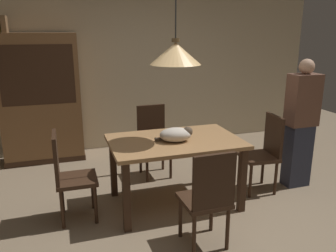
{
  "coord_description": "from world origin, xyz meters",
  "views": [
    {
      "loc": [
        -1.12,
        -2.88,
        1.9
      ],
      "look_at": [
        0.01,
        0.65,
        0.85
      ],
      "focal_mm": 36.81,
      "sensor_mm": 36.0,
      "label": 1
    }
  ],
  "objects_px": {
    "dining_table": "(175,148)",
    "chair_far_back": "(153,137)",
    "chair_near_front": "(208,196)",
    "pendant_lamp": "(176,53)",
    "chair_right_side": "(265,150)",
    "person_standing": "(301,124)",
    "cat_sleeping": "(177,134)",
    "book_brown_thick": "(4,24)",
    "hutch_bookcase": "(41,102)",
    "chair_left_side": "(68,173)"
  },
  "relations": [
    {
      "from": "chair_near_front",
      "to": "person_standing",
      "type": "distance_m",
      "value": 1.84
    },
    {
      "from": "chair_right_side",
      "to": "person_standing",
      "type": "bearing_deg",
      "value": -0.18
    },
    {
      "from": "chair_far_back",
      "to": "hutch_bookcase",
      "type": "relative_size",
      "value": 0.5
    },
    {
      "from": "dining_table",
      "to": "chair_right_side",
      "type": "distance_m",
      "value": 1.14
    },
    {
      "from": "chair_near_front",
      "to": "person_standing",
      "type": "xyz_separation_m",
      "value": [
        1.6,
        0.87,
        0.28
      ]
    },
    {
      "from": "cat_sleeping",
      "to": "person_standing",
      "type": "height_order",
      "value": "person_standing"
    },
    {
      "from": "chair_near_front",
      "to": "book_brown_thick",
      "type": "xyz_separation_m",
      "value": [
        -1.77,
        2.75,
        1.45
      ]
    },
    {
      "from": "dining_table",
      "to": "cat_sleeping",
      "type": "distance_m",
      "value": 0.19
    },
    {
      "from": "cat_sleeping",
      "to": "chair_near_front",
      "type": "bearing_deg",
      "value": -89.56
    },
    {
      "from": "pendant_lamp",
      "to": "hutch_bookcase",
      "type": "distance_m",
      "value": 2.46
    },
    {
      "from": "dining_table",
      "to": "hutch_bookcase",
      "type": "xyz_separation_m",
      "value": [
        -1.41,
        1.87,
        0.24
      ]
    },
    {
      "from": "chair_left_side",
      "to": "chair_right_side",
      "type": "relative_size",
      "value": 1.0
    },
    {
      "from": "chair_left_side",
      "to": "pendant_lamp",
      "type": "distance_m",
      "value": 1.61
    },
    {
      "from": "person_standing",
      "to": "chair_far_back",
      "type": "bearing_deg",
      "value": 151.05
    },
    {
      "from": "pendant_lamp",
      "to": "book_brown_thick",
      "type": "height_order",
      "value": "pendant_lamp"
    },
    {
      "from": "chair_left_side",
      "to": "person_standing",
      "type": "distance_m",
      "value": 2.74
    },
    {
      "from": "chair_left_side",
      "to": "pendant_lamp",
      "type": "height_order",
      "value": "pendant_lamp"
    },
    {
      "from": "chair_far_back",
      "to": "hutch_bookcase",
      "type": "xyz_separation_m",
      "value": [
        -1.4,
        0.99,
        0.38
      ]
    },
    {
      "from": "chair_near_front",
      "to": "chair_left_side",
      "type": "xyz_separation_m",
      "value": [
        -1.13,
        0.88,
        0.0
      ]
    },
    {
      "from": "chair_near_front",
      "to": "person_standing",
      "type": "relative_size",
      "value": 0.59
    },
    {
      "from": "hutch_bookcase",
      "to": "book_brown_thick",
      "type": "relative_size",
      "value": 7.71
    },
    {
      "from": "dining_table",
      "to": "book_brown_thick",
      "type": "bearing_deg",
      "value": 133.35
    },
    {
      "from": "pendant_lamp",
      "to": "person_standing",
      "type": "xyz_separation_m",
      "value": [
        1.6,
        -0.01,
        -0.88
      ]
    },
    {
      "from": "chair_near_front",
      "to": "pendant_lamp",
      "type": "distance_m",
      "value": 1.45
    },
    {
      "from": "chair_right_side",
      "to": "chair_far_back",
      "type": "bearing_deg",
      "value": 141.92
    },
    {
      "from": "dining_table",
      "to": "chair_right_side",
      "type": "relative_size",
      "value": 1.51
    },
    {
      "from": "pendant_lamp",
      "to": "book_brown_thick",
      "type": "relative_size",
      "value": 5.42
    },
    {
      "from": "dining_table",
      "to": "chair_right_side",
      "type": "bearing_deg",
      "value": -0.37
    },
    {
      "from": "chair_near_front",
      "to": "book_brown_thick",
      "type": "height_order",
      "value": "book_brown_thick"
    },
    {
      "from": "chair_right_side",
      "to": "chair_near_front",
      "type": "bearing_deg",
      "value": -142.28
    },
    {
      "from": "chair_near_front",
      "to": "chair_right_side",
      "type": "bearing_deg",
      "value": 37.72
    },
    {
      "from": "chair_near_front",
      "to": "dining_table",
      "type": "bearing_deg",
      "value": 90.12
    },
    {
      "from": "chair_right_side",
      "to": "hutch_bookcase",
      "type": "height_order",
      "value": "hutch_bookcase"
    },
    {
      "from": "dining_table",
      "to": "chair_far_back",
      "type": "distance_m",
      "value": 0.89
    },
    {
      "from": "chair_left_side",
      "to": "pendant_lamp",
      "type": "bearing_deg",
      "value": -0.05
    },
    {
      "from": "chair_left_side",
      "to": "chair_right_side",
      "type": "height_order",
      "value": "same"
    },
    {
      "from": "chair_left_side",
      "to": "book_brown_thick",
      "type": "distance_m",
      "value": 2.45
    },
    {
      "from": "dining_table",
      "to": "chair_right_side",
      "type": "height_order",
      "value": "chair_right_side"
    },
    {
      "from": "pendant_lamp",
      "to": "chair_far_back",
      "type": "bearing_deg",
      "value": 90.15
    },
    {
      "from": "chair_right_side",
      "to": "book_brown_thick",
      "type": "bearing_deg",
      "value": 147.02
    },
    {
      "from": "chair_far_back",
      "to": "chair_near_front",
      "type": "distance_m",
      "value": 1.76
    },
    {
      "from": "cat_sleeping",
      "to": "pendant_lamp",
      "type": "height_order",
      "value": "pendant_lamp"
    },
    {
      "from": "person_standing",
      "to": "chair_left_side",
      "type": "bearing_deg",
      "value": 179.8
    },
    {
      "from": "chair_left_side",
      "to": "chair_near_front",
      "type": "bearing_deg",
      "value": -37.88
    },
    {
      "from": "chair_left_side",
      "to": "hutch_bookcase",
      "type": "bearing_deg",
      "value": 98.48
    },
    {
      "from": "chair_left_side",
      "to": "dining_table",
      "type": "bearing_deg",
      "value": -0.05
    },
    {
      "from": "chair_far_back",
      "to": "chair_near_front",
      "type": "xyz_separation_m",
      "value": [
        0.0,
        -1.76,
        0.0
      ]
    },
    {
      "from": "chair_near_front",
      "to": "cat_sleeping",
      "type": "relative_size",
      "value": 2.37
    },
    {
      "from": "cat_sleeping",
      "to": "book_brown_thick",
      "type": "height_order",
      "value": "book_brown_thick"
    },
    {
      "from": "cat_sleeping",
      "to": "book_brown_thick",
      "type": "bearing_deg",
      "value": 132.37
    }
  ]
}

